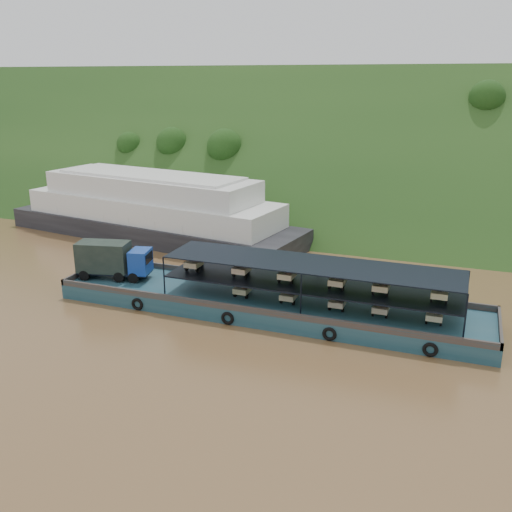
% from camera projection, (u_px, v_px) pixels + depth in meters
% --- Properties ---
extents(ground, '(160.00, 160.00, 0.00)m').
position_uv_depth(ground, '(266.00, 305.00, 47.70)').
color(ground, brown).
rests_on(ground, ground).
extents(hillside, '(140.00, 39.60, 39.60)m').
position_uv_depth(hillside, '(352.00, 213.00, 79.83)').
color(hillside, '#1C3D16').
rests_on(hillside, ground).
extents(cargo_barge, '(35.07, 7.18, 4.54)m').
position_uv_depth(cargo_barge, '(255.00, 297.00, 46.36)').
color(cargo_barge, '#143B48').
rests_on(cargo_barge, ground).
extents(passenger_ferry, '(38.39, 14.88, 7.58)m').
position_uv_depth(passenger_ferry, '(152.00, 210.00, 67.16)').
color(passenger_ferry, black).
rests_on(passenger_ferry, ground).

